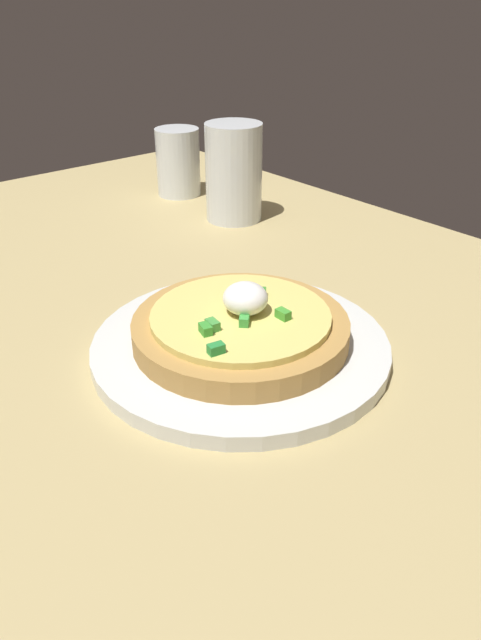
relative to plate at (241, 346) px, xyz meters
The scene contains 5 objects.
dining_table 4.64cm from the plate, 40.31° to the left, with size 124.79×87.90×2.83cm, color tan.
plate is the anchor object (origin of this frame).
pizza 2.08cm from the plate, 146.99° to the right, with size 19.06×19.06×5.43cm.
cup_near 35.40cm from the plate, 38.95° to the right, with size 7.66×7.66×12.96cm.
cup_far 47.10cm from the plate, 28.77° to the right, with size 6.62×6.62×9.96cm.
Camera 1 is at (-38.06, 27.07, 32.18)cm, focal length 33.96 mm.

